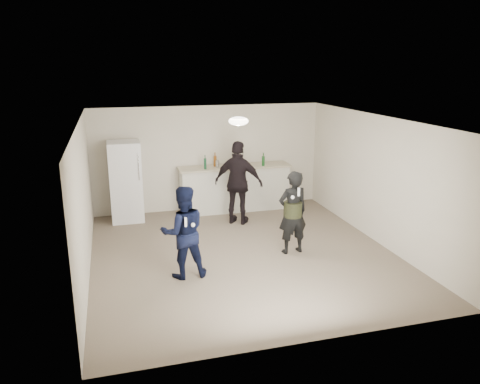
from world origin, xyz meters
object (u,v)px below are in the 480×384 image
object	(u,v)px
counter	(235,189)
woman	(293,212)
man	(183,232)
shaker	(217,164)
spectator	(239,183)
fridge	(126,181)

from	to	relation	value
counter	woman	xyz separation A→B (m)	(0.35, -2.84, 0.26)
counter	man	distance (m)	3.76
shaker	spectator	xyz separation A→B (m)	(0.26, -0.93, -0.25)
fridge	woman	bearing A→B (deg)	-43.73
man	spectator	size ratio (longest dim) A/B	0.85
counter	spectator	distance (m)	1.06
woman	spectator	xyz separation A→B (m)	(-0.52, 1.88, 0.13)
shaker	woman	size ratio (longest dim) A/B	0.11
man	counter	bearing A→B (deg)	-118.73
man	spectator	bearing A→B (deg)	-124.81
fridge	spectator	bearing A→B (deg)	-20.68
man	shaker	bearing A→B (deg)	-112.81
counter	fridge	bearing A→B (deg)	-178.42
shaker	man	xyz separation A→B (m)	(-1.33, -3.28, -0.39)
shaker	spectator	bearing A→B (deg)	-74.40
spectator	man	bearing A→B (deg)	88.33
woman	man	bearing A→B (deg)	6.33
counter	fridge	size ratio (longest dim) A/B	1.44
fridge	shaker	world-z (taller)	fridge
shaker	woman	bearing A→B (deg)	-74.39
fridge	man	size ratio (longest dim) A/B	1.15
counter	spectator	bearing A→B (deg)	-100.12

